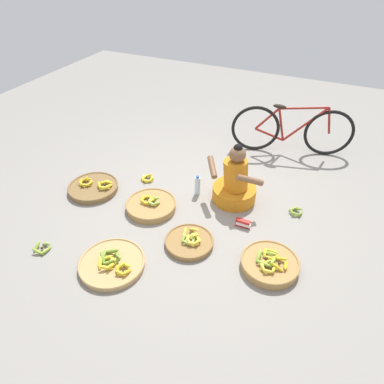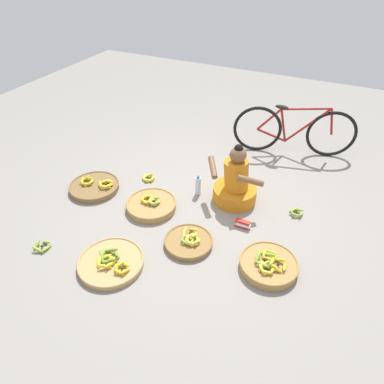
{
  "view_description": "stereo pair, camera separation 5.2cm",
  "coord_description": "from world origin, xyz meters",
  "px_view_note": "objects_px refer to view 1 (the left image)",
  "views": [
    {
      "loc": [
        1.24,
        -2.93,
        2.63
      ],
      "look_at": [
        0.0,
        -0.2,
        0.35
      ],
      "focal_mm": 32.5,
      "sensor_mm": 36.0,
      "label": 1
    },
    {
      "loc": [
        1.29,
        -2.91,
        2.63
      ],
      "look_at": [
        0.0,
        -0.2,
        0.35
      ],
      "focal_mm": 32.5,
      "sensor_mm": 36.0,
      "label": 2
    }
  ],
  "objects_px": {
    "banana_basket_back_center": "(189,241)",
    "packet_carton_stack": "(243,223)",
    "banana_basket_back_right": "(93,187)",
    "loose_bananas_mid_right": "(296,211)",
    "vendor_woman_front": "(235,183)",
    "water_bottle": "(197,185)",
    "bicycle_leaning": "(292,130)",
    "loose_bananas_front_left": "(147,178)",
    "banana_basket_front_center": "(151,205)",
    "loose_bananas_back_left": "(42,248)",
    "banana_basket_front_right": "(270,264)",
    "banana_basket_mid_left": "(112,263)"
  },
  "relations": [
    {
      "from": "banana_basket_front_right",
      "to": "loose_bananas_back_left",
      "type": "height_order",
      "value": "banana_basket_front_right"
    },
    {
      "from": "bicycle_leaning",
      "to": "banana_basket_back_right",
      "type": "relative_size",
      "value": 2.66
    },
    {
      "from": "banana_basket_front_center",
      "to": "banana_basket_front_right",
      "type": "bearing_deg",
      "value": -11.54
    },
    {
      "from": "banana_basket_mid_left",
      "to": "packet_carton_stack",
      "type": "distance_m",
      "value": 1.45
    },
    {
      "from": "banana_basket_front_center",
      "to": "banana_basket_mid_left",
      "type": "height_order",
      "value": "banana_basket_front_center"
    },
    {
      "from": "bicycle_leaning",
      "to": "banana_basket_back_right",
      "type": "bearing_deg",
      "value": -135.96
    },
    {
      "from": "packet_carton_stack",
      "to": "bicycle_leaning",
      "type": "bearing_deg",
      "value": 86.65
    },
    {
      "from": "bicycle_leaning",
      "to": "banana_basket_back_right",
      "type": "height_order",
      "value": "bicycle_leaning"
    },
    {
      "from": "banana_basket_back_center",
      "to": "packet_carton_stack",
      "type": "xyz_separation_m",
      "value": [
        0.42,
        0.49,
        0.01
      ]
    },
    {
      "from": "banana_basket_front_center",
      "to": "loose_bananas_front_left",
      "type": "distance_m",
      "value": 0.59
    },
    {
      "from": "loose_bananas_mid_right",
      "to": "loose_bananas_front_left",
      "type": "bearing_deg",
      "value": -176.05
    },
    {
      "from": "bicycle_leaning",
      "to": "loose_bananas_mid_right",
      "type": "height_order",
      "value": "bicycle_leaning"
    },
    {
      "from": "banana_basket_front_center",
      "to": "banana_basket_back_center",
      "type": "height_order",
      "value": "banana_basket_front_center"
    },
    {
      "from": "banana_basket_mid_left",
      "to": "banana_basket_back_center",
      "type": "distance_m",
      "value": 0.81
    },
    {
      "from": "banana_basket_back_center",
      "to": "banana_basket_mid_left",
      "type": "bearing_deg",
      "value": -134.18
    },
    {
      "from": "vendor_woman_front",
      "to": "loose_bananas_mid_right",
      "type": "relative_size",
      "value": 4.07
    },
    {
      "from": "loose_bananas_mid_right",
      "to": "loose_bananas_back_left",
      "type": "bearing_deg",
      "value": -143.59
    },
    {
      "from": "vendor_woman_front",
      "to": "loose_bananas_mid_right",
      "type": "xyz_separation_m",
      "value": [
        0.74,
        0.05,
        -0.21
      ]
    },
    {
      "from": "banana_basket_mid_left",
      "to": "loose_bananas_back_left",
      "type": "xyz_separation_m",
      "value": [
        -0.77,
        -0.12,
        -0.01
      ]
    },
    {
      "from": "vendor_woman_front",
      "to": "water_bottle",
      "type": "distance_m",
      "value": 0.47
    },
    {
      "from": "banana_basket_back_right",
      "to": "banana_basket_mid_left",
      "type": "bearing_deg",
      "value": -45.13
    },
    {
      "from": "loose_bananas_mid_right",
      "to": "banana_basket_front_center",
      "type": "bearing_deg",
      "value": -158.53
    },
    {
      "from": "vendor_woman_front",
      "to": "water_bottle",
      "type": "bearing_deg",
      "value": -170.37
    },
    {
      "from": "vendor_woman_front",
      "to": "bicycle_leaning",
      "type": "distance_m",
      "value": 1.45
    },
    {
      "from": "bicycle_leaning",
      "to": "water_bottle",
      "type": "xyz_separation_m",
      "value": [
        -0.8,
        -1.47,
        -0.24
      ]
    },
    {
      "from": "banana_basket_back_right",
      "to": "loose_bananas_mid_right",
      "type": "bearing_deg",
      "value": 14.06
    },
    {
      "from": "banana_basket_mid_left",
      "to": "bicycle_leaning",
      "type": "bearing_deg",
      "value": 69.31
    },
    {
      "from": "banana_basket_front_right",
      "to": "banana_basket_back_right",
      "type": "height_order",
      "value": "banana_basket_front_right"
    },
    {
      "from": "banana_basket_front_center",
      "to": "packet_carton_stack",
      "type": "relative_size",
      "value": 3.37
    },
    {
      "from": "loose_bananas_back_left",
      "to": "banana_basket_mid_left",
      "type": "bearing_deg",
      "value": 9.05
    },
    {
      "from": "banana_basket_back_right",
      "to": "loose_bananas_back_left",
      "type": "relative_size",
      "value": 3.72
    },
    {
      "from": "banana_basket_back_center",
      "to": "loose_bananas_mid_right",
      "type": "relative_size",
      "value": 2.74
    },
    {
      "from": "vendor_woman_front",
      "to": "water_bottle",
      "type": "relative_size",
      "value": 2.91
    },
    {
      "from": "bicycle_leaning",
      "to": "loose_bananas_front_left",
      "type": "relative_size",
      "value": 8.57
    },
    {
      "from": "packet_carton_stack",
      "to": "water_bottle",
      "type": "bearing_deg",
      "value": 153.84
    },
    {
      "from": "loose_bananas_mid_right",
      "to": "banana_basket_front_right",
      "type": "bearing_deg",
      "value": -94.76
    },
    {
      "from": "vendor_woman_front",
      "to": "bicycle_leaning",
      "type": "relative_size",
      "value": 0.46
    },
    {
      "from": "water_bottle",
      "to": "banana_basket_front_right",
      "type": "bearing_deg",
      "value": -35.56
    },
    {
      "from": "banana_basket_mid_left",
      "to": "loose_bananas_back_left",
      "type": "height_order",
      "value": "banana_basket_mid_left"
    },
    {
      "from": "loose_bananas_front_left",
      "to": "water_bottle",
      "type": "bearing_deg",
      "value": 0.55
    },
    {
      "from": "banana_basket_front_right",
      "to": "packet_carton_stack",
      "type": "distance_m",
      "value": 0.61
    },
    {
      "from": "banana_basket_back_center",
      "to": "loose_bananas_front_left",
      "type": "relative_size",
      "value": 2.66
    },
    {
      "from": "loose_bananas_back_left",
      "to": "packet_carton_stack",
      "type": "bearing_deg",
      "value": 34.12
    },
    {
      "from": "banana_basket_back_center",
      "to": "packet_carton_stack",
      "type": "height_order",
      "value": "banana_basket_back_center"
    },
    {
      "from": "banana_basket_mid_left",
      "to": "packet_carton_stack",
      "type": "bearing_deg",
      "value": 47.34
    },
    {
      "from": "banana_basket_mid_left",
      "to": "loose_bananas_back_left",
      "type": "relative_size",
      "value": 3.88
    },
    {
      "from": "banana_basket_front_right",
      "to": "water_bottle",
      "type": "xyz_separation_m",
      "value": [
        -1.11,
        0.8,
        0.07
      ]
    },
    {
      "from": "loose_bananas_back_left",
      "to": "water_bottle",
      "type": "relative_size",
      "value": 0.64
    },
    {
      "from": "loose_bananas_back_left",
      "to": "loose_bananas_front_left",
      "type": "height_order",
      "value": "same"
    },
    {
      "from": "banana_basket_front_right",
      "to": "loose_bananas_front_left",
      "type": "xyz_separation_m",
      "value": [
        -1.82,
        0.79,
        -0.03
      ]
    }
  ]
}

